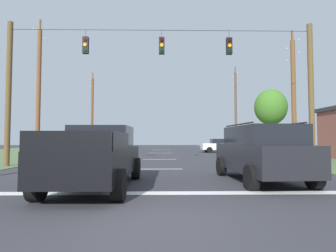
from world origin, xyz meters
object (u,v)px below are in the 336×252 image
(utility_pole_mid_right, at_px, (294,96))
(tree_roadside_right, at_px, (271,107))
(overhead_signal_span, at_px, (161,87))
(utility_pole_far_right, at_px, (236,109))
(suv_black, at_px, (260,152))
(pickup_truck, at_px, (98,156))
(utility_pole_far_left, at_px, (92,112))
(distant_car_oncoming, at_px, (117,145))
(utility_pole_mid_left, at_px, (39,92))
(distant_car_crossing_white, at_px, (221,145))

(utility_pole_mid_right, distance_m, tree_roadside_right, 14.30)
(overhead_signal_span, height_order, utility_pole_far_right, utility_pole_far_right)
(utility_pole_mid_right, relative_size, utility_pole_far_right, 0.89)
(suv_black, distance_m, utility_pole_mid_right, 11.27)
(pickup_truck, distance_m, utility_pole_mid_right, 15.54)
(suv_black, height_order, tree_roadside_right, tree_roadside_right)
(utility_pole_mid_right, bearing_deg, utility_pole_far_left, 139.44)
(overhead_signal_span, xyz_separation_m, tree_roadside_right, (13.23, 17.37, 0.90))
(utility_pole_mid_right, bearing_deg, distant_car_oncoming, 136.94)
(overhead_signal_span, bearing_deg, utility_pole_far_right, 62.95)
(overhead_signal_span, xyz_separation_m, utility_pole_mid_right, (9.33, 3.63, 0.06))
(utility_pole_far_right, height_order, tree_roadside_right, utility_pole_far_right)
(utility_pole_mid_left, xyz_separation_m, utility_pole_far_left, (-0.10, 14.96, -0.01))
(distant_car_oncoming, relative_size, tree_roadside_right, 0.58)
(distant_car_crossing_white, xyz_separation_m, utility_pole_far_right, (2.49, 2.70, 4.38))
(distant_car_crossing_white, bearing_deg, utility_pole_mid_right, -76.15)
(overhead_signal_span, relative_size, pickup_truck, 3.20)
(tree_roadside_right, bearing_deg, utility_pole_mid_right, -105.86)
(pickup_truck, xyz_separation_m, utility_pole_mid_left, (-6.95, 10.81, 3.93))
(overhead_signal_span, relative_size, distant_car_crossing_white, 4.01)
(distant_car_crossing_white, relative_size, utility_pole_far_right, 0.42)
(utility_pole_far_right, bearing_deg, utility_pole_far_left, 174.84)
(overhead_signal_span, relative_size, utility_pole_far_right, 1.67)
(distant_car_crossing_white, distance_m, utility_pole_mid_left, 19.17)
(pickup_truck, height_order, utility_pole_mid_right, utility_pole_mid_right)
(utility_pole_mid_right, relative_size, utility_pole_mid_left, 0.90)
(overhead_signal_span, relative_size, utility_pole_far_left, 1.74)
(tree_roadside_right, bearing_deg, pickup_truck, -122.45)
(utility_pole_far_left, bearing_deg, pickup_truck, -74.71)
(distant_car_oncoming, distance_m, utility_pole_far_right, 15.08)
(overhead_signal_span, relative_size, utility_pole_mid_left, 1.70)
(utility_pole_mid_left, height_order, utility_pole_far_left, utility_pole_mid_left)
(utility_pole_mid_left, distance_m, utility_pole_far_left, 14.96)
(distant_car_crossing_white, xyz_separation_m, utility_pole_mid_left, (-15.41, -10.64, 4.10))
(overhead_signal_span, xyz_separation_m, pickup_truck, (-1.92, -6.47, -3.50))
(utility_pole_far_right, distance_m, tree_roadside_right, 4.22)
(overhead_signal_span, xyz_separation_m, suv_black, (3.62, -5.44, -3.40))
(overhead_signal_span, distance_m, utility_pole_mid_left, 9.88)
(pickup_truck, distance_m, utility_pole_far_right, 26.84)
(utility_pole_mid_right, height_order, tree_roadside_right, utility_pole_mid_right)
(pickup_truck, bearing_deg, utility_pole_far_right, 65.61)
(utility_pole_mid_right, xyz_separation_m, utility_pole_far_left, (-18.30, 15.66, 0.36))
(tree_roadside_right, bearing_deg, suv_black, -112.85)
(pickup_truck, distance_m, suv_black, 5.64)
(tree_roadside_right, bearing_deg, utility_pole_far_right, 175.82)
(pickup_truck, distance_m, utility_pole_far_left, 27.00)
(distant_car_oncoming, relative_size, utility_pole_far_right, 0.43)
(overhead_signal_span, height_order, pickup_truck, overhead_signal_span)
(pickup_truck, bearing_deg, suv_black, 10.49)
(pickup_truck, distance_m, utility_pole_mid_left, 13.43)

